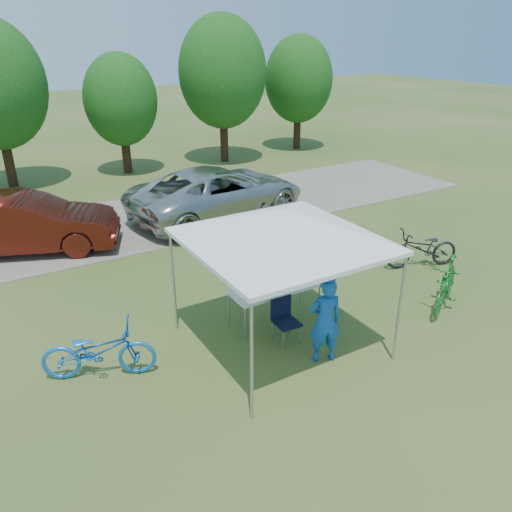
{
  "coord_description": "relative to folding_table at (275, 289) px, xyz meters",
  "views": [
    {
      "loc": [
        -4.54,
        -6.71,
        5.49
      ],
      "look_at": [
        0.66,
        2.0,
        0.93
      ],
      "focal_mm": 35.0,
      "sensor_mm": 36.0,
      "label": 1
    }
  ],
  "objects": [
    {
      "name": "sedan",
      "position": [
        -3.78,
        6.43,
        0.07
      ],
      "size": [
        5.0,
        3.24,
        1.56
      ],
      "primitive_type": "imported",
      "rotation": [
        0.0,
        0.0,
        1.2
      ],
      "color": "#4C140C",
      "rests_on": "gravel_strip"
    },
    {
      "name": "canopy",
      "position": [
        -0.38,
        -0.78,
        1.92
      ],
      "size": [
        4.53,
        4.53,
        3.0
      ],
      "color": "#A5A5AA",
      "rests_on": "ground"
    },
    {
      "name": "bike_green",
      "position": [
        3.48,
        -1.42,
        -0.18
      ],
      "size": [
        1.85,
        1.33,
        1.1
      ],
      "primitive_type": "imported",
      "rotation": [
        0.0,
        0.0,
        -1.07
      ],
      "color": "#186D24",
      "rests_on": "ground"
    },
    {
      "name": "treeline",
      "position": [
        -0.68,
        13.27,
        2.8
      ],
      "size": [
        24.89,
        4.28,
        6.3
      ],
      "color": "#382314",
      "rests_on": "ground"
    },
    {
      "name": "bike_dark",
      "position": [
        4.61,
        0.27,
        -0.23
      ],
      "size": [
        2.01,
        1.25,
        1.0
      ],
      "primitive_type": "imported",
      "rotation": [
        0.0,
        0.0,
        -1.91
      ],
      "color": "black",
      "rests_on": "ground"
    },
    {
      "name": "cooler",
      "position": [
        -0.33,
        0.0,
        0.23
      ],
      "size": [
        0.51,
        0.35,
        0.37
      ],
      "color": "white",
      "rests_on": "folding_table"
    },
    {
      "name": "folding_chair",
      "position": [
        -0.24,
        -0.69,
        -0.21
      ],
      "size": [
        0.46,
        0.47,
        0.88
      ],
      "rotation": [
        0.0,
        0.0,
        -0.02
      ],
      "color": "black",
      "rests_on": "ground"
    },
    {
      "name": "ice_cream_cup",
      "position": [
        0.34,
        -0.05,
        0.08
      ],
      "size": [
        0.09,
        0.09,
        0.07
      ],
      "primitive_type": "cylinder",
      "color": "gold",
      "rests_on": "folding_table"
    },
    {
      "name": "ground",
      "position": [
        -0.38,
        -0.78,
        -0.73
      ],
      "size": [
        100.0,
        100.0,
        0.0
      ],
      "primitive_type": "plane",
      "color": "#2D5119",
      "rests_on": "ground"
    },
    {
      "name": "gravel_strip",
      "position": [
        -0.38,
        7.22,
        -0.72
      ],
      "size": [
        24.0,
        5.0,
        0.02
      ],
      "primitive_type": "cube",
      "color": "gray",
      "rests_on": "ground"
    },
    {
      "name": "minivan",
      "position": [
        1.9,
        6.26,
        0.1
      ],
      "size": [
        6.18,
        3.57,
        1.62
      ],
      "primitive_type": "imported",
      "rotation": [
        0.0,
        0.0,
        1.73
      ],
      "color": "#B7B8B3",
      "rests_on": "gravel_strip"
    },
    {
      "name": "cyclist",
      "position": [
        0.02,
        -1.61,
        0.09
      ],
      "size": [
        0.7,
        0.57,
        1.65
      ],
      "primitive_type": "imported",
      "rotation": [
        0.0,
        0.0,
        2.81
      ],
      "color": "#1552AF",
      "rests_on": "ground"
    },
    {
      "name": "folding_table",
      "position": [
        0.0,
        0.0,
        0.0
      ],
      "size": [
        1.88,
        0.78,
        0.77
      ],
      "color": "white",
      "rests_on": "ground"
    },
    {
      "name": "bike_blue",
      "position": [
        -3.59,
        -0.0,
        -0.22
      ],
      "size": [
        2.04,
        1.39,
        1.02
      ],
      "primitive_type": "imported",
      "rotation": [
        0.0,
        0.0,
        1.16
      ],
      "color": "blue",
      "rests_on": "ground"
    }
  ]
}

